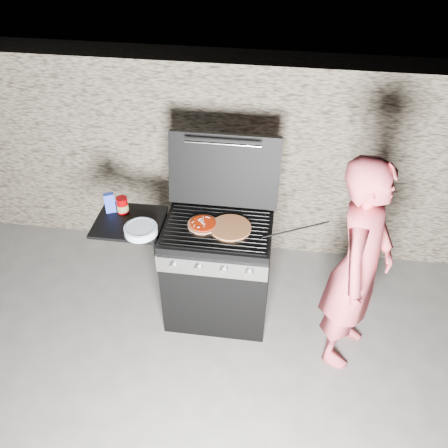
# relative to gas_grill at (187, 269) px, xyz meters

# --- Properties ---
(ground) EXTENTS (50.00, 50.00, 0.00)m
(ground) POSITION_rel_gas_grill_xyz_m (0.25, 0.00, -0.46)
(ground) COLOR #5A5856
(stone_wall) EXTENTS (8.00, 0.35, 1.80)m
(stone_wall) POSITION_rel_gas_grill_xyz_m (0.25, 1.05, 0.44)
(stone_wall) COLOR gray
(stone_wall) RESTS_ON ground
(gas_grill) EXTENTS (1.34, 0.79, 0.91)m
(gas_grill) POSITION_rel_gas_grill_xyz_m (0.00, 0.00, 0.00)
(gas_grill) COLOR black
(gas_grill) RESTS_ON ground
(pizza_topped) EXTENTS (0.25, 0.25, 0.03)m
(pizza_topped) POSITION_rel_gas_grill_xyz_m (0.14, 0.01, 0.47)
(pizza_topped) COLOR #AB6B34
(pizza_topped) RESTS_ON gas_grill
(pizza_plain) EXTENTS (0.35, 0.35, 0.02)m
(pizza_plain) POSITION_rel_gas_grill_xyz_m (0.35, 0.00, 0.46)
(pizza_plain) COLOR tan
(pizza_plain) RESTS_ON gas_grill
(sauce_jar) EXTENTS (0.10, 0.10, 0.13)m
(sauce_jar) POSITION_rel_gas_grill_xyz_m (-0.49, 0.10, 0.51)
(sauce_jar) COLOR #780003
(sauce_jar) RESTS_ON gas_grill
(blue_carton) EXTENTS (0.09, 0.07, 0.16)m
(blue_carton) POSITION_rel_gas_grill_xyz_m (-0.59, 0.09, 0.53)
(blue_carton) COLOR #2D40C3
(blue_carton) RESTS_ON gas_grill
(plate_stack) EXTENTS (0.32, 0.32, 0.06)m
(plate_stack) POSITION_rel_gas_grill_xyz_m (-0.29, -0.13, 0.47)
(plate_stack) COLOR white
(plate_stack) RESTS_ON gas_grill
(person) EXTENTS (0.60, 0.73, 1.71)m
(person) POSITION_rel_gas_grill_xyz_m (1.26, -0.22, 0.40)
(person) COLOR #E9535D
(person) RESTS_ON ground
(tongs) EXTENTS (0.47, 0.15, 0.10)m
(tongs) POSITION_rel_gas_grill_xyz_m (0.82, 0.00, 0.50)
(tongs) COLOR black
(tongs) RESTS_ON gas_grill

